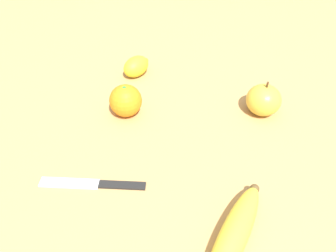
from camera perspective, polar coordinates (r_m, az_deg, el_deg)
ground_plane at (r=0.65m, az=4.62°, el=-4.84°), size 3.00×3.00×0.00m
banana at (r=0.53m, az=11.37°, el=-18.26°), size 0.06×0.22×0.04m
orange at (r=0.72m, az=-7.39°, el=4.41°), size 0.07×0.07×0.07m
apple at (r=0.75m, az=16.31°, el=4.38°), size 0.08×0.08×0.08m
lemon at (r=0.85m, az=-5.55°, el=10.31°), size 0.07×0.09×0.05m
paring_knife at (r=0.61m, az=-12.37°, el=-9.77°), size 0.19×0.09×0.01m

